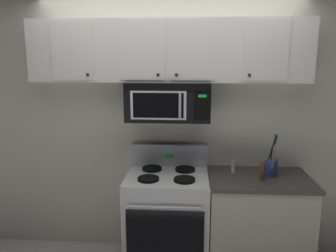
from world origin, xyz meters
TOP-DOWN VIEW (x-y plane):
  - back_wall at (0.00, 0.79)m, footprint 5.20×0.10m
  - stove_range at (0.00, 0.42)m, footprint 0.76×0.69m
  - over_range_microwave at (-0.00, 0.54)m, footprint 0.76×0.43m
  - upper_cabinets at (-0.00, 0.57)m, footprint 2.50×0.36m
  - counter_segment at (0.84, 0.43)m, footprint 0.93×0.65m
  - utensil_crock_blue at (0.95, 0.47)m, footprint 0.12×0.13m
  - salt_shaker at (0.61, 0.54)m, footprint 0.04×0.04m
  - pepper_mill at (0.85, 0.36)m, footprint 0.05×0.05m

SIDE VIEW (x-z plane):
  - counter_segment at x=0.84m, z-range 0.00..0.90m
  - stove_range at x=0.00m, z-range -0.09..1.03m
  - salt_shaker at x=0.61m, z-range 0.90..1.02m
  - pepper_mill at x=0.85m, z-range 0.90..1.07m
  - utensil_crock_blue at x=0.95m, z-range 0.81..1.20m
  - back_wall at x=0.00m, z-range 0.00..2.70m
  - over_range_microwave at x=0.00m, z-range 1.40..1.75m
  - upper_cabinets at x=0.00m, z-range 1.75..2.30m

